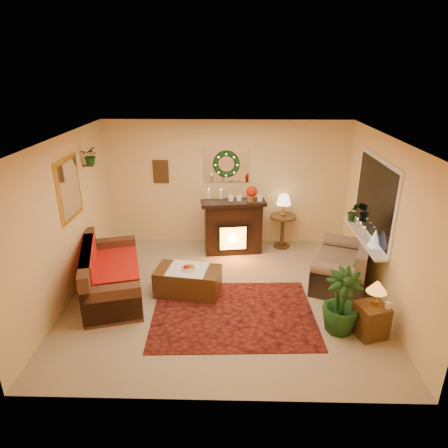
{
  "coord_description": "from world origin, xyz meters",
  "views": [
    {
      "loc": [
        0.16,
        -5.76,
        3.59
      ],
      "look_at": [
        0.0,
        0.35,
        1.15
      ],
      "focal_mm": 32.0,
      "sensor_mm": 36.0,
      "label": 1
    }
  ],
  "objects_px": {
    "loveseat": "(342,260)",
    "coffee_table": "(188,282)",
    "fireplace": "(233,227)",
    "sofa": "(112,270)",
    "side_table_round": "(282,232)",
    "end_table_square": "(371,318)"
  },
  "relations": [
    {
      "from": "loveseat",
      "to": "coffee_table",
      "type": "relative_size",
      "value": 1.38
    },
    {
      "from": "end_table_square",
      "to": "coffee_table",
      "type": "distance_m",
      "value": 2.9
    },
    {
      "from": "sofa",
      "to": "coffee_table",
      "type": "distance_m",
      "value": 1.28
    },
    {
      "from": "sofa",
      "to": "coffee_table",
      "type": "relative_size",
      "value": 1.86
    },
    {
      "from": "loveseat",
      "to": "coffee_table",
      "type": "xyz_separation_m",
      "value": [
        -2.66,
        -0.44,
        -0.21
      ]
    },
    {
      "from": "coffee_table",
      "to": "fireplace",
      "type": "bearing_deg",
      "value": 74.03
    },
    {
      "from": "fireplace",
      "to": "sofa",
      "type": "bearing_deg",
      "value": -148.84
    },
    {
      "from": "loveseat",
      "to": "side_table_round",
      "type": "bearing_deg",
      "value": 142.68
    },
    {
      "from": "loveseat",
      "to": "side_table_round",
      "type": "height_order",
      "value": "loveseat"
    },
    {
      "from": "sofa",
      "to": "fireplace",
      "type": "distance_m",
      "value": 2.59
    },
    {
      "from": "fireplace",
      "to": "loveseat",
      "type": "bearing_deg",
      "value": -39.54
    },
    {
      "from": "fireplace",
      "to": "loveseat",
      "type": "height_order",
      "value": "fireplace"
    },
    {
      "from": "side_table_round",
      "to": "coffee_table",
      "type": "height_order",
      "value": "side_table_round"
    },
    {
      "from": "sofa",
      "to": "end_table_square",
      "type": "height_order",
      "value": "sofa"
    },
    {
      "from": "side_table_round",
      "to": "fireplace",
      "type": "bearing_deg",
      "value": -164.86
    },
    {
      "from": "loveseat",
      "to": "fireplace",
      "type": "bearing_deg",
      "value": 170.0
    },
    {
      "from": "end_table_square",
      "to": "coffee_table",
      "type": "height_order",
      "value": "end_table_square"
    },
    {
      "from": "side_table_round",
      "to": "coffee_table",
      "type": "distance_m",
      "value": 2.6
    },
    {
      "from": "fireplace",
      "to": "end_table_square",
      "type": "relative_size",
      "value": 2.34
    },
    {
      "from": "coffee_table",
      "to": "sofa",
      "type": "bearing_deg",
      "value": -170.4
    },
    {
      "from": "fireplace",
      "to": "coffee_table",
      "type": "bearing_deg",
      "value": -122.75
    },
    {
      "from": "loveseat",
      "to": "side_table_round",
      "type": "xyz_separation_m",
      "value": [
        -0.88,
        1.45,
        -0.09
      ]
    }
  ]
}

